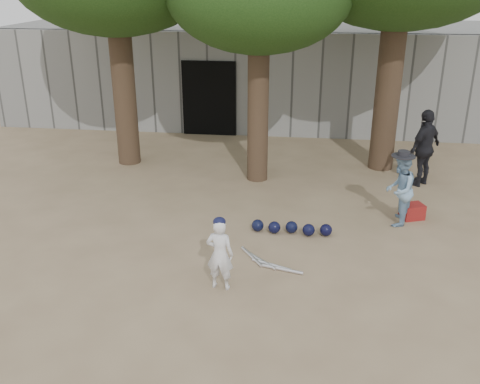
# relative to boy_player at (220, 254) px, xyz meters

# --- Properties ---
(ground) EXTENTS (70.00, 70.00, 0.00)m
(ground) POSITION_rel_boy_player_xyz_m (-0.50, 0.63, -0.58)
(ground) COLOR #937C5E
(ground) RESTS_ON ground
(boy_player) EXTENTS (0.45, 0.33, 1.16)m
(boy_player) POSITION_rel_boy_player_xyz_m (0.00, 0.00, 0.00)
(boy_player) COLOR white
(boy_player) RESTS_ON ground
(spectator_blue) EXTENTS (0.73, 0.83, 1.42)m
(spectator_blue) POSITION_rel_boy_player_xyz_m (3.03, 2.71, 0.13)
(spectator_blue) COLOR #7FA4C5
(spectator_blue) RESTS_ON ground
(spectator_dark) EXTENTS (1.02, 1.05, 1.77)m
(spectator_dark) POSITION_rel_boy_player_xyz_m (3.88, 4.94, 0.30)
(spectator_dark) COLOR black
(spectator_dark) RESTS_ON ground
(red_bag) EXTENTS (0.51, 0.45, 0.30)m
(red_bag) POSITION_rel_boy_player_xyz_m (3.38, 3.00, -0.43)
(red_bag) COLOR maroon
(red_bag) RESTS_ON ground
(back_building) EXTENTS (16.00, 5.24, 3.00)m
(back_building) POSITION_rel_boy_player_xyz_m (-0.50, 10.96, 0.92)
(back_building) COLOR gray
(back_building) RESTS_ON ground
(helmet_row) EXTENTS (1.51, 0.31, 0.23)m
(helmet_row) POSITION_rel_boy_player_xyz_m (1.02, 2.01, -0.47)
(helmet_row) COLOR black
(helmet_row) RESTS_ON ground
(bat_pile) EXTENTS (1.12, 0.79, 0.06)m
(bat_pile) POSITION_rel_boy_player_xyz_m (0.65, 0.81, -0.55)
(bat_pile) COLOR silver
(bat_pile) RESTS_ON ground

